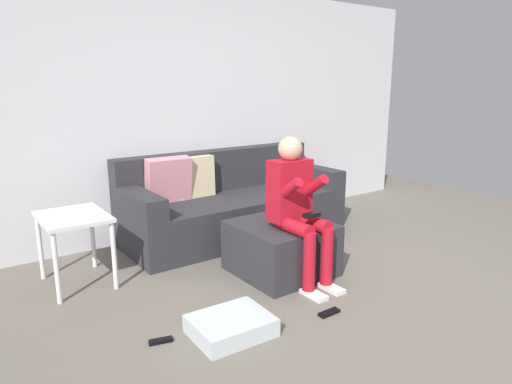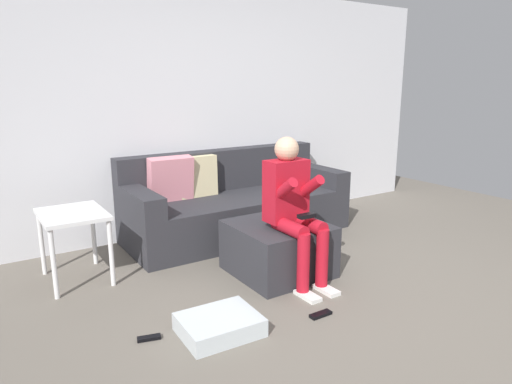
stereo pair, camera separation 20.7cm
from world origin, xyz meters
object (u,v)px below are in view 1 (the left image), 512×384
object	(u,v)px
couch_sectional	(231,205)
ottoman	(281,248)
remote_under_side_table	(161,341)
person_seated	(297,202)
storage_bin	(231,326)
remote_near_ottoman	(329,313)
remote_by_storage_bin	(246,310)
side_table	(74,226)

from	to	relation	value
couch_sectional	ottoman	size ratio (longest dim) A/B	3.12
couch_sectional	remote_under_side_table	bearing A→B (deg)	-134.95
person_seated	couch_sectional	bearing A→B (deg)	80.95
ottoman	remote_under_side_table	bearing A→B (deg)	-162.39
remote_under_side_table	person_seated	bearing A→B (deg)	24.87
storage_bin	remote_near_ottoman	size ratio (longest dim) A/B	2.98
remote_near_ottoman	remote_under_side_table	world-z (taller)	same
ottoman	remote_by_storage_bin	world-z (taller)	ottoman
couch_sectional	storage_bin	bearing A→B (deg)	-123.07
ottoman	remote_near_ottoman	xyz separation A→B (m)	(-0.19, -0.76, -0.20)
ottoman	side_table	xyz separation A→B (m)	(-1.43, 0.76, 0.27)
remote_by_storage_bin	remote_near_ottoman	bearing A→B (deg)	-74.45
person_seated	side_table	distance (m)	1.73
ottoman	person_seated	distance (m)	0.47
remote_under_side_table	storage_bin	bearing A→B (deg)	-7.90
remote_under_side_table	couch_sectional	bearing A→B (deg)	60.08
couch_sectional	remote_near_ottoman	size ratio (longest dim) A/B	13.99
person_seated	storage_bin	world-z (taller)	person_seated
ottoman	storage_bin	size ratio (longest dim) A/B	1.51
storage_bin	remote_by_storage_bin	xyz separation A→B (m)	(0.24, 0.18, -0.05)
person_seated	remote_near_ottoman	xyz separation A→B (m)	(-0.19, -0.58, -0.64)
side_table	storage_bin	bearing A→B (deg)	-67.16
side_table	remote_near_ottoman	world-z (taller)	side_table
side_table	remote_by_storage_bin	world-z (taller)	side_table
remote_near_ottoman	remote_by_storage_bin	distance (m)	0.57
remote_by_storage_bin	couch_sectional	bearing A→B (deg)	25.44
remote_near_ottoman	remote_by_storage_bin	bearing A→B (deg)	140.69
remote_near_ottoman	person_seated	bearing A→B (deg)	71.79
person_seated	remote_near_ottoman	bearing A→B (deg)	-108.42
storage_bin	remote_under_side_table	size ratio (longest dim) A/B	3.38
person_seated	storage_bin	size ratio (longest dim) A/B	2.36
side_table	ottoman	bearing A→B (deg)	-28.07
remote_near_ottoman	remote_under_side_table	distance (m)	1.14
storage_bin	remote_under_side_table	world-z (taller)	storage_bin
side_table	remote_near_ottoman	bearing A→B (deg)	-50.72
side_table	remote_near_ottoman	size ratio (longest dim) A/B	3.61
couch_sectional	person_seated	world-z (taller)	person_seated
ottoman	remote_under_side_table	distance (m)	1.35
storage_bin	remote_near_ottoman	bearing A→B (deg)	-15.15
person_seated	remote_by_storage_bin	distance (m)	0.92
storage_bin	remote_by_storage_bin	bearing A→B (deg)	37.18
person_seated	remote_under_side_table	distance (m)	1.44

